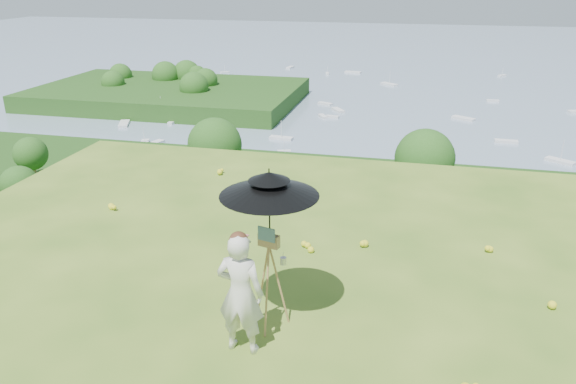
# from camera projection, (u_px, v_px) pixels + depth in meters

# --- Properties ---
(ground) EXTENTS (14.00, 14.00, 0.00)m
(ground) POSITION_uv_depth(u_px,v_px,m) (276.00, 303.00, 8.18)
(ground) COLOR #40671D
(ground) RESTS_ON ground
(forest_slope) EXTENTS (140.00, 56.00, 22.00)m
(forest_slope) POSITION_uv_depth(u_px,v_px,m) (375.00, 371.00, 50.50)
(forest_slope) COLOR #18390F
(forest_slope) RESTS_ON bay_water
(shoreline_tier) EXTENTS (170.00, 28.00, 8.00)m
(shoreline_tier) POSITION_uv_depth(u_px,v_px,m) (395.00, 244.00, 89.28)
(shoreline_tier) COLOR #74695C
(shoreline_tier) RESTS_ON bay_water
(bay_water) EXTENTS (700.00, 700.00, 0.00)m
(bay_water) POSITION_uv_depth(u_px,v_px,m) (418.00, 69.00, 237.92)
(bay_water) COLOR slate
(bay_water) RESTS_ON ground
(peninsula) EXTENTS (90.00, 60.00, 12.00)m
(peninsula) POSITION_uv_depth(u_px,v_px,m) (168.00, 86.00, 175.20)
(peninsula) COLOR #18390F
(peninsula) RESTS_ON bay_water
(slope_trees) EXTENTS (110.00, 50.00, 6.00)m
(slope_trees) POSITION_uv_depth(u_px,v_px,m) (385.00, 230.00, 45.37)
(slope_trees) COLOR #1F4815
(slope_trees) RESTS_ON forest_slope
(harbor_town) EXTENTS (110.00, 22.00, 5.00)m
(harbor_town) POSITION_uv_depth(u_px,v_px,m) (398.00, 207.00, 86.90)
(harbor_town) COLOR silver
(harbor_town) RESTS_ON shoreline_tier
(moored_boats) EXTENTS (140.00, 140.00, 0.70)m
(moored_boats) POSITION_uv_depth(u_px,v_px,m) (370.00, 107.00, 168.95)
(moored_boats) COLOR silver
(moored_boats) RESTS_ON bay_water
(wildflowers) EXTENTS (10.00, 10.50, 0.12)m
(wildflowers) POSITION_uv_depth(u_px,v_px,m) (280.00, 290.00, 8.38)
(wildflowers) COLOR yellow
(wildflowers) RESTS_ON ground
(painter) EXTENTS (0.61, 0.41, 1.63)m
(painter) POSITION_uv_depth(u_px,v_px,m) (240.00, 293.00, 6.89)
(painter) COLOR beige
(painter) RESTS_ON ground
(field_easel) EXTENTS (0.70, 0.70, 1.50)m
(field_easel) POSITION_uv_depth(u_px,v_px,m) (269.00, 277.00, 7.39)
(field_easel) COLOR #996840
(field_easel) RESTS_ON ground
(sun_umbrella) EXTENTS (1.32, 1.32, 1.03)m
(sun_umbrella) POSITION_uv_depth(u_px,v_px,m) (269.00, 207.00, 7.05)
(sun_umbrella) COLOR black
(sun_umbrella) RESTS_ON field_easel
(painter_cap) EXTENTS (0.29, 0.32, 0.10)m
(painter_cap) POSITION_uv_depth(u_px,v_px,m) (238.00, 237.00, 6.61)
(painter_cap) COLOR #D27377
(painter_cap) RESTS_ON painter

